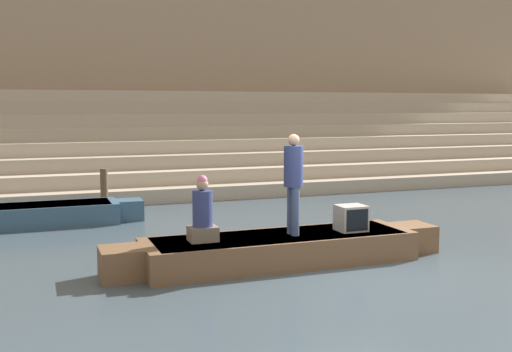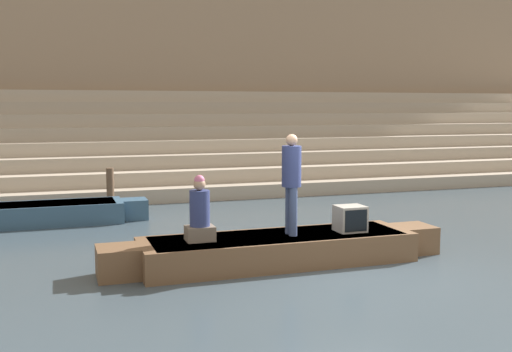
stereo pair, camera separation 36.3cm
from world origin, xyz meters
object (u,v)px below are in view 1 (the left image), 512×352
object	(u,v)px
moored_boat_shore	(21,215)
person_standing	(293,177)
person_rowing	(203,215)
mooring_post	(104,191)
rowboat_main	(280,248)
tv_set	(351,218)

from	to	relation	value
moored_boat_shore	person_standing	bearing A→B (deg)	-48.18
person_rowing	mooring_post	size ratio (longest dim) A/B	0.96
rowboat_main	mooring_post	size ratio (longest dim) A/B	5.34
tv_set	mooring_post	distance (m)	7.21
rowboat_main	mooring_post	xyz separation A→B (m)	(-2.30, 6.13, 0.31)
tv_set	rowboat_main	bearing A→B (deg)	171.62
person_standing	person_rowing	world-z (taller)	person_standing
person_standing	moored_boat_shore	xyz separation A→B (m)	(-4.50, 5.03, -1.25)
person_standing	person_rowing	distance (m)	1.70
tv_set	person_standing	bearing A→B (deg)	172.48
person_standing	mooring_post	world-z (taller)	person_standing
tv_set	moored_boat_shore	bearing A→B (deg)	133.56
rowboat_main	moored_boat_shore	distance (m)	6.58
person_standing	tv_set	size ratio (longest dim) A/B	3.48
tv_set	moored_boat_shore	xyz separation A→B (m)	(-5.61, 5.10, -0.47)
rowboat_main	person_rowing	size ratio (longest dim) A/B	5.56
tv_set	mooring_post	world-z (taller)	mooring_post
person_standing	tv_set	xyz separation A→B (m)	(1.11, -0.07, -0.78)
person_rowing	moored_boat_shore	distance (m)	5.80
tv_set	person_rowing	bearing A→B (deg)	173.30
rowboat_main	tv_set	distance (m)	1.42
tv_set	mooring_post	bearing A→B (deg)	116.13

